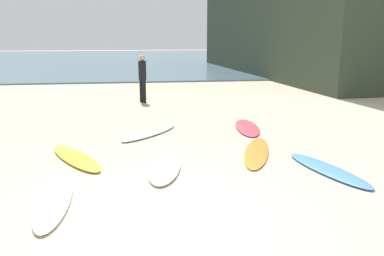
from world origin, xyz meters
name	(u,v)px	position (x,y,z in m)	size (l,w,h in m)	color
ground_plane	(161,217)	(0.00, 0.00, 0.00)	(120.00, 120.00, 0.00)	beige
ocean_water	(134,59)	(0.00, 35.92, 0.04)	(120.00, 40.00, 0.08)	slate
surfboard_0	(328,169)	(3.17, 1.48, 0.04)	(0.50, 2.18, 0.07)	#5192DB
surfboard_1	(54,200)	(-1.54, 0.73, 0.04)	(0.48, 2.22, 0.08)	white
surfboard_2	(257,152)	(2.22, 2.79, 0.03)	(0.49, 2.42, 0.06)	orange
surfboard_3	(76,158)	(-1.50, 2.88, 0.04)	(0.50, 2.17, 0.09)	yellow
surfboard_4	(247,127)	(2.66, 5.06, 0.03)	(0.59, 2.04, 0.07)	#E04857
surfboard_5	(150,133)	(0.06, 4.83, 0.04)	(0.52, 2.12, 0.08)	white
surfboard_6	(165,167)	(0.22, 2.07, 0.04)	(0.58, 2.04, 0.09)	silver
beachgoer_near	(142,76)	(0.05, 9.78, 0.97)	(0.38, 0.38, 1.73)	black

